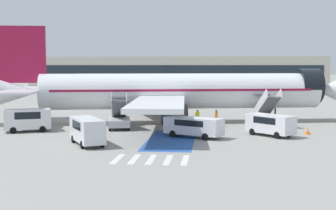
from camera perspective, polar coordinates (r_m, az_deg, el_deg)
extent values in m
plane|color=gray|center=(54.93, 0.86, -2.06)|extent=(600.00, 600.00, 0.00)
cube|color=gold|center=(54.46, 1.65, -2.12)|extent=(74.55, 15.47, 0.01)
cube|color=#2856A8|center=(41.74, 0.40, -4.25)|extent=(4.17, 12.00, 0.01)
cube|color=silver|center=(33.52, -6.17, -6.54)|extent=(0.44, 3.60, 0.01)
cube|color=silver|center=(33.30, -4.13, -6.60)|extent=(0.44, 3.60, 0.01)
cube|color=silver|center=(33.12, -2.07, -6.65)|extent=(0.44, 3.60, 0.01)
cube|color=silver|center=(32.98, 0.01, -6.70)|extent=(0.44, 3.60, 0.01)
cube|color=silver|center=(32.88, 2.10, -6.73)|extent=(0.44, 3.60, 0.01)
cylinder|color=silver|center=(54.14, 1.66, 1.70)|extent=(32.23, 10.44, 4.09)
cone|color=silver|center=(59.37, 19.44, 1.70)|extent=(5.21, 4.83, 4.01)
cone|color=silver|center=(55.00, -18.48, 1.50)|extent=(6.80, 5.08, 3.93)
cylinder|color=black|center=(58.10, 16.72, 2.22)|extent=(3.23, 4.54, 4.13)
cube|color=maroon|center=(54.13, 1.66, 1.92)|extent=(29.73, 10.01, 0.24)
cube|color=silver|center=(62.93, -2.52, 1.58)|extent=(10.47, 18.07, 0.44)
cylinder|color=#38383D|center=(61.63, -0.91, 0.34)|extent=(2.97, 2.50, 2.01)
cube|color=silver|center=(44.76, -1.14, 0.26)|extent=(5.99, 17.71, 0.44)
cylinder|color=#38383D|center=(46.52, 0.71, -1.12)|extent=(2.97, 2.50, 2.01)
cube|color=maroon|center=(54.74, -17.65, 5.89)|extent=(5.68, 1.50, 6.32)
cube|color=silver|center=(58.48, -16.19, 1.95)|extent=(4.92, 7.15, 0.24)
cube|color=silver|center=(50.87, -17.75, 1.50)|extent=(4.92, 7.15, 0.24)
cylinder|color=#38383D|center=(56.84, 12.95, -0.10)|extent=(0.20, 0.20, 2.81)
cylinder|color=black|center=(56.97, 12.92, -1.51)|extent=(0.88, 0.44, 0.84)
cylinder|color=#38383D|center=(57.20, -0.35, 0.01)|extent=(0.24, 0.24, 2.48)
cylinder|color=black|center=(57.32, -0.34, -1.22)|extent=(1.20, 0.81, 1.10)
cylinder|color=#38383D|center=(50.97, 0.34, -0.58)|extent=(0.24, 0.24, 2.48)
cylinder|color=black|center=(51.10, 0.34, -1.96)|extent=(1.20, 0.81, 1.10)
cube|color=#ADB2BA|center=(51.80, 12.06, -1.81)|extent=(3.12, 5.14, 0.70)
cylinder|color=black|center=(53.16, 10.54, -2.00)|extent=(0.36, 0.73, 0.70)
cylinder|color=black|center=(53.72, 12.45, -1.96)|extent=(0.36, 0.73, 0.70)
cylinder|color=black|center=(49.97, 11.62, -2.45)|extent=(0.36, 0.73, 0.70)
cylinder|color=black|center=(50.57, 13.65, -2.40)|extent=(0.36, 0.73, 0.70)
cube|color=#4C4C51|center=(51.66, 12.09, -0.18)|extent=(2.24, 4.36, 2.40)
cube|color=#4C4C51|center=(53.74, 11.36, 1.23)|extent=(1.84, 1.41, 0.12)
cube|color=silver|center=(51.39, 11.28, 0.34)|extent=(0.97, 4.46, 3.09)
cube|color=silver|center=(51.86, 12.91, 0.35)|extent=(0.97, 4.46, 3.09)
cube|color=#ADB2BA|center=(49.30, -5.98, -2.06)|extent=(3.12, 5.14, 0.70)
cylinder|color=black|center=(51.02, -7.02, -2.24)|extent=(0.36, 0.73, 0.70)
cylinder|color=black|center=(51.02, -4.92, -2.22)|extent=(0.36, 0.73, 0.70)
cylinder|color=black|center=(47.69, -7.10, -2.73)|extent=(0.36, 0.73, 0.70)
cylinder|color=black|center=(47.68, -4.85, -2.71)|extent=(0.36, 0.73, 0.70)
cube|color=#4C4C51|center=(49.16, -5.99, -0.50)|extent=(2.23, 4.35, 2.14)
cube|color=#4C4C51|center=(51.35, -6.00, 0.84)|extent=(1.84, 1.41, 0.12)
cube|color=silver|center=(49.12, -6.89, 0.04)|extent=(0.96, 4.42, 2.85)
cube|color=silver|center=(49.12, -5.10, 0.06)|extent=(0.96, 4.42, 2.85)
cube|color=#38383D|center=(78.29, -4.29, 0.56)|extent=(3.35, 8.16, 0.60)
cube|color=silver|center=(82.12, -4.11, 1.11)|extent=(2.55, 2.01, 1.60)
cube|color=black|center=(82.98, -4.08, 1.37)|extent=(1.99, 0.26, 0.70)
cylinder|color=#B7BCC4|center=(77.85, -4.31, 1.56)|extent=(2.76, 5.67, 2.18)
cylinder|color=gold|center=(77.85, -4.31, 1.56)|extent=(2.24, 0.59, 2.22)
cylinder|color=black|center=(81.91, -4.95, 0.53)|extent=(0.38, 0.98, 0.96)
cylinder|color=black|center=(81.76, -3.29, 0.54)|extent=(0.38, 0.98, 0.96)
cylinder|color=black|center=(77.97, -5.18, 0.31)|extent=(0.38, 0.98, 0.96)
cylinder|color=black|center=(77.81, -3.43, 0.32)|extent=(0.38, 0.98, 0.96)
cylinder|color=black|center=(75.78, -5.31, 0.18)|extent=(0.38, 0.98, 0.96)
cylinder|color=black|center=(75.62, -3.52, 0.18)|extent=(0.38, 0.98, 0.96)
cube|color=silver|center=(39.45, -9.83, -2.99)|extent=(4.12, 5.38, 1.91)
cube|color=black|center=(39.40, -9.84, -2.38)|extent=(2.99, 3.37, 0.69)
cylinder|color=black|center=(38.28, -8.01, -4.65)|extent=(0.49, 0.65, 0.64)
cylinder|color=black|center=(37.86, -10.42, -4.79)|extent=(0.49, 0.65, 0.64)
cylinder|color=black|center=(41.33, -9.25, -3.96)|extent=(0.49, 0.65, 0.64)
cylinder|color=black|center=(40.95, -11.48, -4.08)|extent=(0.49, 0.65, 0.64)
cube|color=silver|center=(44.78, 12.37, -2.25)|extent=(4.58, 4.64, 1.69)
cube|color=black|center=(44.73, 12.38, -1.78)|extent=(3.12, 3.13, 0.61)
cylinder|color=black|center=(45.20, 10.25, -3.23)|extent=(0.59, 0.60, 0.64)
cylinder|color=black|center=(46.44, 11.59, -3.03)|extent=(0.59, 0.60, 0.64)
cylinder|color=black|center=(43.35, 13.17, -3.62)|extent=(0.59, 0.60, 0.64)
cylinder|color=black|center=(44.63, 14.48, -3.40)|extent=(0.59, 0.60, 0.64)
cube|color=silver|center=(48.72, -16.78, -1.63)|extent=(4.91, 3.74, 1.94)
cube|color=black|center=(48.67, -16.79, -1.13)|extent=(3.10, 2.92, 0.70)
cylinder|color=black|center=(49.84, -15.21, -2.57)|extent=(0.66, 0.45, 0.64)
cylinder|color=black|center=(47.97, -15.05, -2.85)|extent=(0.66, 0.45, 0.64)
cylinder|color=black|center=(49.73, -18.40, -2.67)|extent=(0.66, 0.45, 0.64)
cylinder|color=black|center=(47.86, -18.36, -2.95)|extent=(0.66, 0.45, 0.64)
cube|color=silver|center=(42.97, 3.13, -2.55)|extent=(5.69, 4.10, 1.52)
cube|color=black|center=(42.93, 3.13, -2.11)|extent=(3.52, 3.04, 0.55)
cylinder|color=black|center=(43.06, 5.65, -3.57)|extent=(0.66, 0.46, 0.64)
cylinder|color=black|center=(41.54, 4.58, -3.87)|extent=(0.66, 0.46, 0.64)
cylinder|color=black|center=(44.65, 1.78, -3.25)|extent=(0.66, 0.46, 0.64)
cylinder|color=black|center=(43.18, 0.61, -3.52)|extent=(0.66, 0.46, 0.64)
cylinder|color=#191E38|center=(50.76, 5.87, -2.15)|extent=(0.14, 0.14, 0.90)
cylinder|color=#191E38|center=(50.60, 5.92, -2.17)|extent=(0.14, 0.14, 0.90)
cube|color=orange|center=(50.59, 5.91, -1.26)|extent=(0.32, 0.46, 0.71)
cube|color=silver|center=(50.59, 5.91, -1.26)|extent=(0.33, 0.47, 0.06)
sphere|color=brown|center=(50.54, 5.91, -0.72)|extent=(0.24, 0.24, 0.24)
cylinder|color=#191E38|center=(50.55, 3.50, -2.15)|extent=(0.14, 0.14, 0.91)
cylinder|color=#191E38|center=(50.60, 3.69, -2.15)|extent=(0.14, 0.14, 0.91)
cube|color=yellow|center=(50.48, 3.60, -1.24)|extent=(0.46, 0.33, 0.72)
cube|color=silver|center=(50.48, 3.60, -1.24)|extent=(0.48, 0.34, 0.06)
sphere|color=brown|center=(50.43, 3.60, -0.69)|extent=(0.25, 0.25, 0.25)
cone|color=orange|center=(46.92, 16.64, -3.06)|extent=(0.58, 0.58, 0.64)
cylinder|color=white|center=(46.91, 16.64, -3.02)|extent=(0.32, 0.32, 0.08)
cube|color=#B2AD9E|center=(144.25, 0.98, 4.05)|extent=(89.54, 12.00, 9.24)
cube|color=#19232D|center=(138.22, 0.77, 4.21)|extent=(85.96, 0.10, 3.24)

